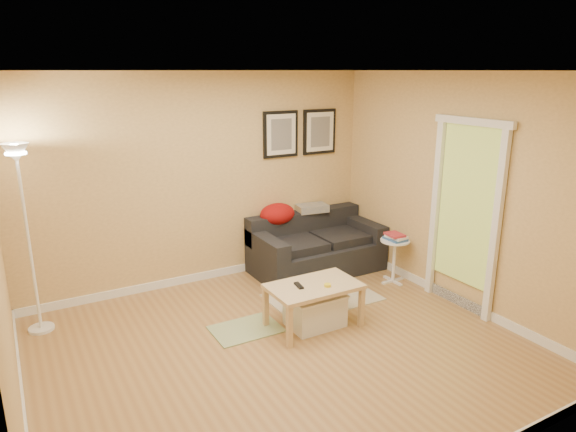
% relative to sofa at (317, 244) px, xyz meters
% --- Properties ---
extents(floor, '(4.50, 4.50, 0.00)m').
position_rel_sofa_xyz_m(floor, '(-1.38, -1.53, -0.38)').
color(floor, '#A17A45').
rests_on(floor, ground).
extents(ceiling, '(4.50, 4.50, 0.00)m').
position_rel_sofa_xyz_m(ceiling, '(-1.38, -1.53, 2.23)').
color(ceiling, white).
rests_on(ceiling, wall_back).
extents(wall_back, '(4.50, 0.00, 4.50)m').
position_rel_sofa_xyz_m(wall_back, '(-1.38, 0.47, 0.92)').
color(wall_back, '#DCB571').
rests_on(wall_back, ground).
extents(wall_front, '(4.50, 0.00, 4.50)m').
position_rel_sofa_xyz_m(wall_front, '(-1.38, -3.53, 0.92)').
color(wall_front, '#DCB571').
rests_on(wall_front, ground).
extents(wall_right, '(0.00, 4.00, 4.00)m').
position_rel_sofa_xyz_m(wall_right, '(0.87, -1.53, 0.92)').
color(wall_right, '#DCB571').
rests_on(wall_right, ground).
extents(baseboard_back, '(4.50, 0.02, 0.10)m').
position_rel_sofa_xyz_m(baseboard_back, '(-1.38, 0.46, -0.33)').
color(baseboard_back, white).
rests_on(baseboard_back, ground).
extents(baseboard_left, '(0.02, 4.00, 0.10)m').
position_rel_sofa_xyz_m(baseboard_left, '(-3.62, -1.53, -0.33)').
color(baseboard_left, white).
rests_on(baseboard_left, ground).
extents(baseboard_right, '(0.02, 4.00, 0.10)m').
position_rel_sofa_xyz_m(baseboard_right, '(0.86, -1.53, -0.33)').
color(baseboard_right, white).
rests_on(baseboard_right, ground).
extents(sofa, '(1.70, 0.90, 0.75)m').
position_rel_sofa_xyz_m(sofa, '(0.00, 0.00, 0.00)').
color(sofa, black).
rests_on(sofa, ground).
extents(red_throw, '(0.48, 0.36, 0.28)m').
position_rel_sofa_xyz_m(red_throw, '(-0.42, 0.32, 0.40)').
color(red_throw, maroon).
rests_on(red_throw, sofa).
extents(plaid_throw, '(0.45, 0.32, 0.10)m').
position_rel_sofa_xyz_m(plaid_throw, '(0.12, 0.33, 0.41)').
color(plaid_throw, tan).
rests_on(plaid_throw, sofa).
extents(framed_print_left, '(0.50, 0.04, 0.60)m').
position_rel_sofa_xyz_m(framed_print_left, '(-0.30, 0.45, 1.43)').
color(framed_print_left, black).
rests_on(framed_print_left, wall_back).
extents(framed_print_right, '(0.50, 0.04, 0.60)m').
position_rel_sofa_xyz_m(framed_print_right, '(0.30, 0.45, 1.43)').
color(framed_print_right, black).
rests_on(framed_print_right, wall_back).
extents(area_rug, '(1.25, 0.85, 0.01)m').
position_rel_sofa_xyz_m(area_rug, '(-0.40, -0.76, -0.37)').
color(area_rug, beige).
rests_on(area_rug, ground).
extents(green_runner, '(0.70, 0.50, 0.01)m').
position_rel_sofa_xyz_m(green_runner, '(-1.53, -1.02, -0.37)').
color(green_runner, '#668C4C').
rests_on(green_runner, ground).
extents(coffee_table, '(1.07, 0.83, 0.47)m').
position_rel_sofa_xyz_m(coffee_table, '(-0.87, -1.29, -0.14)').
color(coffee_table, tan).
rests_on(coffee_table, ground).
extents(remote_control, '(0.07, 0.17, 0.02)m').
position_rel_sofa_xyz_m(remote_control, '(-1.03, -1.26, 0.11)').
color(remote_control, black).
rests_on(remote_control, coffee_table).
extents(tape_roll, '(0.07, 0.07, 0.03)m').
position_rel_sofa_xyz_m(tape_roll, '(-0.78, -1.41, 0.11)').
color(tape_roll, yellow).
rests_on(tape_roll, coffee_table).
extents(storage_bin, '(0.58, 0.42, 0.36)m').
position_rel_sofa_xyz_m(storage_bin, '(-0.85, -1.29, -0.20)').
color(storage_bin, white).
rests_on(storage_bin, ground).
extents(side_table, '(0.37, 0.37, 0.56)m').
position_rel_sofa_xyz_m(side_table, '(0.64, -0.80, -0.09)').
color(side_table, white).
rests_on(side_table, ground).
extents(book_stack, '(0.27, 0.31, 0.08)m').
position_rel_sofa_xyz_m(book_stack, '(0.64, -0.80, 0.23)').
color(book_stack, '#2F588F').
rests_on(book_stack, side_table).
extents(floor_lamp, '(0.25, 0.25, 1.95)m').
position_rel_sofa_xyz_m(floor_lamp, '(-3.38, 0.03, 0.55)').
color(floor_lamp, white).
rests_on(floor_lamp, ground).
extents(doorway, '(0.12, 1.01, 2.13)m').
position_rel_sofa_xyz_m(doorway, '(0.82, -1.68, 0.65)').
color(doorway, white).
rests_on(doorway, ground).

